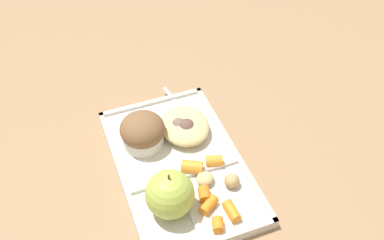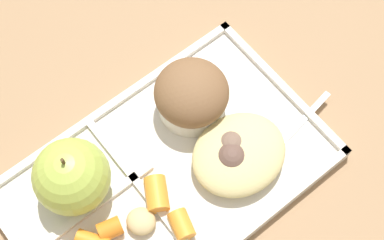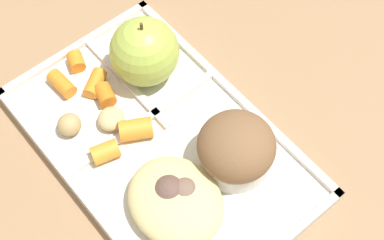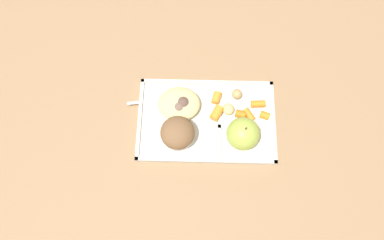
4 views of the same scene
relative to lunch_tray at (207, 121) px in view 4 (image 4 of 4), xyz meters
The scene contains 17 objects.
ground 0.01m from the lunch_tray, ahead, with size 6.00×6.00×0.00m, color #997551.
lunch_tray is the anchor object (origin of this frame).
green_apple 0.11m from the lunch_tray, 151.88° to the left, with size 0.08×0.08×0.09m.
bran_muffin 0.10m from the lunch_tray, 32.45° to the left, with size 0.09×0.09×0.07m.
carrot_slice_large 0.15m from the lunch_tray, behind, with size 0.02×0.02×0.02m, color orange.
carrot_slice_small 0.09m from the lunch_tray, behind, with size 0.02×0.02×0.03m, color orange.
carrot_slice_back 0.11m from the lunch_tray, behind, with size 0.02×0.02×0.04m, color orange.
carrot_slice_edge 0.04m from the lunch_tray, 147.64° to the right, with size 0.02×0.02×0.04m, color orange.
carrot_slice_tilted 0.07m from the lunch_tray, 112.54° to the right, with size 0.02×0.02×0.03m, color orange.
carrot_slice_near_corner 0.14m from the lunch_tray, 161.31° to the right, with size 0.02×0.02×0.04m, color orange.
potato_chunk_golden 0.07m from the lunch_tray, 152.75° to the right, with size 0.03×0.03×0.02m, color tan.
potato_chunk_wedge 0.11m from the lunch_tray, 138.12° to the right, with size 0.03×0.03×0.03m, color tan.
egg_noodle_pile 0.09m from the lunch_tray, 27.12° to the right, with size 0.11×0.10×0.03m, color #D6C684.
meatball_side 0.08m from the lunch_tray, 30.71° to the right, with size 0.04×0.04×0.04m, color brown.
meatball_front 0.08m from the lunch_tray, 19.44° to the right, with size 0.04×0.04×0.04m, color #755B4C.
meatball_center 0.06m from the lunch_tray, 27.87° to the right, with size 0.03×0.03×0.03m, color #755B4C.
plastic_fork 0.13m from the lunch_tray, 24.49° to the right, with size 0.16×0.04×0.00m.
Camera 4 is at (0.03, 0.27, 0.82)m, focal length 30.20 mm.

